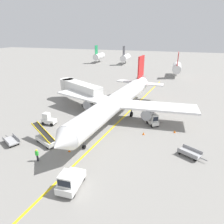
# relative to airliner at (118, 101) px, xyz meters

# --- Properties ---
(ground_plane) EXTENTS (300.00, 300.00, 0.00)m
(ground_plane) POSITION_rel_airliner_xyz_m (-1.84, -12.50, -3.42)
(ground_plane) COLOR gray
(taxi_line_yellow) EXTENTS (10.49, 79.39, 0.01)m
(taxi_line_yellow) POSITION_rel_airliner_xyz_m (-0.07, -7.50, -3.41)
(taxi_line_yellow) COLOR yellow
(taxi_line_yellow) RESTS_ON ground
(airliner) EXTENTS (28.38, 35.32, 10.10)m
(airliner) POSITION_rel_airliner_xyz_m (0.00, 0.00, 0.00)
(airliner) COLOR white
(airliner) RESTS_ON ground
(jet_bridge) EXTENTS (12.47, 8.40, 4.85)m
(jet_bridge) POSITION_rel_airliner_xyz_m (-11.06, 5.54, 0.12)
(jet_bridge) COLOR silver
(jet_bridge) RESTS_ON ground
(pushback_tug) EXTENTS (2.03, 3.67, 2.20)m
(pushback_tug) POSITION_rel_airliner_xyz_m (0.38, -19.37, -2.42)
(pushback_tug) COLOR silver
(pushback_tug) RESTS_ON ground
(baggage_tug_near_wing) EXTENTS (2.43, 2.72, 2.10)m
(baggage_tug_near_wing) POSITION_rel_airliner_xyz_m (6.81, -1.43, -2.49)
(baggage_tug_near_wing) COLOR silver
(baggage_tug_near_wing) RESTS_ON ground
(baggage_tug_by_cargo_door) EXTENTS (2.42, 1.35, 2.10)m
(baggage_tug_by_cargo_door) POSITION_rel_airliner_xyz_m (-10.94, -6.58, -2.49)
(baggage_tug_by_cargo_door) COLOR silver
(baggage_tug_by_cargo_door) RESTS_ON ground
(belt_loader_forward_hold) EXTENTS (5.07, 3.24, 2.59)m
(belt_loader_forward_hold) POSITION_rel_airliner_xyz_m (-7.45, -12.34, -2.64)
(belt_loader_forward_hold) COLOR silver
(belt_loader_forward_hold) RESTS_ON ground
(baggage_cart_loaded) EXTENTS (3.68, 2.72, 0.94)m
(baggage_cart_loaded) POSITION_rel_airliner_xyz_m (12.56, -9.33, -2.95)
(baggage_cart_loaded) COLOR #A5A5A8
(baggage_cart_loaded) RESTS_ON ground
(baggage_cart_empty_trailing) EXTENTS (3.69, 2.69, 0.94)m
(baggage_cart_empty_trailing) POSITION_rel_airliner_xyz_m (-12.35, -13.88, -2.95)
(baggage_cart_empty_trailing) COLOR #A5A5A8
(baggage_cart_empty_trailing) RESTS_ON ground
(ground_crew_marshaller) EXTENTS (0.36, 0.24, 1.70)m
(ground_crew_marshaller) POSITION_rel_airliner_xyz_m (-5.96, -16.34, -2.51)
(ground_crew_marshaller) COLOR #26262D
(ground_crew_marshaller) RESTS_ON ground
(safety_cone_nose_left) EXTENTS (0.36, 0.36, 0.44)m
(safety_cone_nose_left) POSITION_rel_airliner_xyz_m (10.54, -3.12, -3.20)
(safety_cone_nose_left) COLOR orange
(safety_cone_nose_left) RESTS_ON ground
(safety_cone_nose_right) EXTENTS (0.36, 0.36, 0.44)m
(safety_cone_nose_right) POSITION_rel_airliner_xyz_m (-7.08, 5.35, -3.20)
(safety_cone_nose_right) COLOR orange
(safety_cone_nose_right) RESTS_ON ground
(safety_cone_wingtip_left) EXTENTS (0.36, 0.36, 0.44)m
(safety_cone_wingtip_left) POSITION_rel_airliner_xyz_m (-3.17, -13.20, -3.20)
(safety_cone_wingtip_left) COLOR orange
(safety_cone_wingtip_left) RESTS_ON ground
(safety_cone_wingtip_right) EXTENTS (0.36, 0.36, 0.44)m
(safety_cone_wingtip_right) POSITION_rel_airliner_xyz_m (5.80, -5.34, -3.20)
(safety_cone_wingtip_right) COLOR orange
(safety_cone_wingtip_right) RESTS_ON ground
(distant_aircraft_far_left) EXTENTS (3.00, 10.10, 8.80)m
(distant_aircraft_far_left) POSITION_rel_airliner_xyz_m (-29.24, 65.97, -0.20)
(distant_aircraft_far_left) COLOR silver
(distant_aircraft_far_left) RESTS_ON ground
(distant_aircraft_mid_left) EXTENTS (3.00, 10.10, 8.80)m
(distant_aircraft_mid_left) POSITION_rel_airliner_xyz_m (-14.85, 65.00, -0.20)
(distant_aircraft_mid_left) COLOR silver
(distant_aircraft_mid_left) RESTS_ON ground
(distant_aircraft_mid_right) EXTENTS (3.00, 10.10, 8.80)m
(distant_aircraft_mid_right) POSITION_rel_airliner_xyz_m (9.87, 42.64, -0.20)
(distant_aircraft_mid_right) COLOR silver
(distant_aircraft_mid_right) RESTS_ON ground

